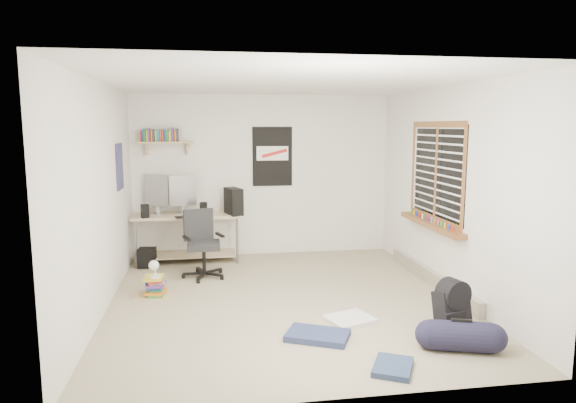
{
  "coord_description": "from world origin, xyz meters",
  "views": [
    {
      "loc": [
        -0.86,
        -5.72,
        2.02
      ],
      "look_at": [
        0.08,
        0.21,
        1.14
      ],
      "focal_mm": 32.0,
      "sensor_mm": 36.0,
      "label": 1
    }
  ],
  "objects": [
    {
      "name": "floor",
      "position": [
        0.0,
        0.0,
        -0.01
      ],
      "size": [
        4.0,
        4.5,
        0.01
      ],
      "primitive_type": "cube",
      "color": "gray",
      "rests_on": "ground"
    },
    {
      "name": "ceiling",
      "position": [
        0.0,
        0.0,
        2.5
      ],
      "size": [
        4.0,
        4.5,
        0.01
      ],
      "primitive_type": "cube",
      "color": "white",
      "rests_on": "ground"
    },
    {
      "name": "back_wall",
      "position": [
        0.0,
        2.25,
        1.25
      ],
      "size": [
        4.0,
        0.01,
        2.5
      ],
      "primitive_type": "cube",
      "color": "silver",
      "rests_on": "ground"
    },
    {
      "name": "left_wall",
      "position": [
        -2.0,
        0.0,
        1.25
      ],
      "size": [
        0.01,
        4.5,
        2.5
      ],
      "primitive_type": "cube",
      "color": "silver",
      "rests_on": "ground"
    },
    {
      "name": "right_wall",
      "position": [
        2.0,
        0.0,
        1.25
      ],
      "size": [
        0.01,
        4.5,
        2.5
      ],
      "primitive_type": "cube",
      "color": "silver",
      "rests_on": "ground"
    },
    {
      "name": "desk",
      "position": [
        -1.17,
        2.0,
        0.36
      ],
      "size": [
        1.62,
        0.79,
        0.72
      ],
      "primitive_type": "cube",
      "rotation": [
        0.0,
        0.0,
        -0.07
      ],
      "color": "#C7B58A",
      "rests_on": "floor"
    },
    {
      "name": "monitor_left",
      "position": [
        -1.6,
        2.0,
        0.96
      ],
      "size": [
        0.41,
        0.34,
        0.48
      ],
      "primitive_type": "cube",
      "rotation": [
        0.0,
        0.0,
        -0.63
      ],
      "color": "#969599",
      "rests_on": "desk"
    },
    {
      "name": "monitor_right",
      "position": [
        -1.23,
        2.0,
        0.94
      ],
      "size": [
        0.42,
        0.26,
        0.45
      ],
      "primitive_type": "cube",
      "rotation": [
        0.0,
        0.0,
        0.41
      ],
      "color": "#9B9A9F",
      "rests_on": "desk"
    },
    {
      "name": "pc_tower",
      "position": [
        -0.49,
        1.83,
        0.91
      ],
      "size": [
        0.28,
        0.41,
        0.39
      ],
      "primitive_type": "cube",
      "rotation": [
        0.0,
        0.0,
        0.3
      ],
      "color": "black",
      "rests_on": "desk"
    },
    {
      "name": "keyboard",
      "position": [
        -1.15,
        1.72,
        0.73
      ],
      "size": [
        0.38,
        0.23,
        0.02
      ],
      "primitive_type": "cube",
      "rotation": [
        0.0,
        0.0,
        0.3
      ],
      "color": "black",
      "rests_on": "desk"
    },
    {
      "name": "speaker_left",
      "position": [
        -1.75,
        1.72,
        0.82
      ],
      "size": [
        0.13,
        0.13,
        0.2
      ],
      "primitive_type": "cube",
      "rotation": [
        0.0,
        0.0,
        0.37
      ],
      "color": "black",
      "rests_on": "desk"
    },
    {
      "name": "speaker_right",
      "position": [
        -0.93,
        1.85,
        0.81
      ],
      "size": [
        0.11,
        0.11,
        0.19
      ],
      "primitive_type": "cube",
      "rotation": [
        0.0,
        0.0,
        -0.22
      ],
      "color": "black",
      "rests_on": "desk"
    },
    {
      "name": "office_chair",
      "position": [
        -0.93,
        1.08,
        0.49
      ],
      "size": [
        0.76,
        0.76,
        0.91
      ],
      "primitive_type": "cube",
      "rotation": [
        0.0,
        0.0,
        0.34
      ],
      "color": "black",
      "rests_on": "floor"
    },
    {
      "name": "wall_shelf",
      "position": [
        -1.45,
        2.14,
        1.78
      ],
      "size": [
        0.8,
        0.22,
        0.24
      ],
      "primitive_type": "cube",
      "color": "tan",
      "rests_on": "back_wall"
    },
    {
      "name": "poster_back_wall",
      "position": [
        0.15,
        2.23,
        1.55
      ],
      "size": [
        0.62,
        0.03,
        0.92
      ],
      "primitive_type": "cube",
      "color": "black",
      "rests_on": "back_wall"
    },
    {
      "name": "poster_left_wall",
      "position": [
        -1.99,
        1.2,
        1.5
      ],
      "size": [
        0.02,
        0.42,
        0.6
      ],
      "primitive_type": "cube",
      "color": "navy",
      "rests_on": "left_wall"
    },
    {
      "name": "window",
      "position": [
        1.95,
        0.3,
        1.45
      ],
      "size": [
        0.1,
        1.5,
        1.26
      ],
      "primitive_type": "cube",
      "color": "brown",
      "rests_on": "right_wall"
    },
    {
      "name": "baseboard_heater",
      "position": [
        1.96,
        0.3,
        0.09
      ],
      "size": [
        0.08,
        2.5,
        0.18
      ],
      "primitive_type": "cube",
      "color": "#B7B2A8",
      "rests_on": "floor"
    },
    {
      "name": "backpack",
      "position": [
        1.5,
        -1.18,
        0.2
      ],
      "size": [
        0.38,
        0.33,
        0.43
      ],
      "primitive_type": "cube",
      "rotation": [
        0.0,
        0.0,
        0.27
      ],
      "color": "black",
      "rests_on": "floor"
    },
    {
      "name": "duffel_bag",
      "position": [
        1.37,
        -1.61,
        0.14
      ],
      "size": [
        0.35,
        0.35,
        0.54
      ],
      "primitive_type": "cylinder",
      "rotation": [
        0.0,
        0.0,
        -0.31
      ],
      "color": "black",
      "rests_on": "floor"
    },
    {
      "name": "tshirt",
      "position": [
        0.58,
        -0.76,
        0.02
      ],
      "size": [
        0.57,
        0.52,
        0.04
      ],
      "primitive_type": "cube",
      "rotation": [
        0.0,
        0.0,
        0.35
      ],
      "color": "silver",
      "rests_on": "floor"
    },
    {
      "name": "jeans_a",
      "position": [
        0.15,
        -1.14,
        0.03
      ],
      "size": [
        0.69,
        0.59,
        0.06
      ],
      "primitive_type": "cube",
      "rotation": [
        0.0,
        0.0,
        -0.45
      ],
      "color": "#232D4F",
      "rests_on": "floor"
    },
    {
      "name": "jeans_b",
      "position": [
        0.63,
        -1.87,
        0.03
      ],
      "size": [
        0.46,
        0.5,
        0.05
      ],
      "primitive_type": "cube",
      "rotation": [
        0.0,
        0.0,
        1.08
      ],
      "color": "navy",
      "rests_on": "floor"
    },
    {
      "name": "book_stack",
      "position": [
        -1.52,
        0.41,
        0.15
      ],
      "size": [
        0.6,
        0.56,
        0.33
      ],
      "primitive_type": "cube",
      "rotation": [
        0.0,
        0.0,
        -0.41
      ],
      "color": "brown",
      "rests_on": "floor"
    },
    {
      "name": "desk_lamp",
      "position": [
        -1.5,
        0.39,
        0.38
      ],
      "size": [
        0.17,
        0.24,
        0.22
      ],
      "primitive_type": "cube",
      "rotation": [
        0.0,
        0.0,
        0.18
      ],
      "color": "white",
      "rests_on": "book_stack"
    },
    {
      "name": "subwoofer",
      "position": [
        -1.75,
        1.72,
        0.14
      ],
      "size": [
        0.26,
        0.26,
        0.27
      ],
      "primitive_type": "cube",
      "rotation": [
        0.0,
        0.0,
        -0.09
      ],
      "color": "black",
      "rests_on": "floor"
    }
  ]
}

